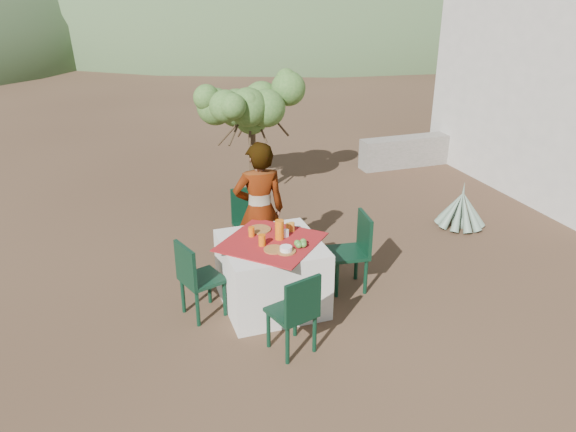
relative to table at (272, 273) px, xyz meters
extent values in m
plane|color=#3D281C|center=(0.63, 0.40, -0.38)|extent=(160.00, 160.00, 0.00)
cube|color=white|center=(0.00, 0.00, 0.00)|extent=(1.02, 1.02, 0.75)
cube|color=maroon|center=(0.00, 0.00, 0.38)|extent=(1.30, 1.30, 0.01)
cylinder|color=black|center=(-0.09, 0.89, -0.15)|extent=(0.04, 0.04, 0.45)
cylinder|color=black|center=(0.25, 0.88, -0.15)|extent=(0.04, 0.04, 0.45)
cylinder|color=black|center=(-0.09, 1.23, -0.15)|extent=(0.04, 0.04, 0.45)
cylinder|color=black|center=(0.25, 1.23, -0.15)|extent=(0.04, 0.04, 0.45)
cube|color=black|center=(0.08, 1.06, 0.07)|extent=(0.42, 0.42, 0.04)
cube|color=black|center=(0.08, 1.25, 0.31)|extent=(0.42, 0.04, 0.44)
cylinder|color=black|center=(0.04, -0.64, -0.17)|extent=(0.04, 0.04, 0.42)
cylinder|color=black|center=(-0.26, -0.73, -0.17)|extent=(0.04, 0.04, 0.42)
cylinder|color=black|center=(0.13, -0.94, -0.17)|extent=(0.04, 0.04, 0.42)
cylinder|color=black|center=(-0.17, -1.03, -0.17)|extent=(0.04, 0.04, 0.42)
cube|color=black|center=(-0.06, -0.83, 0.04)|extent=(0.49, 0.49, 0.04)
cube|color=black|center=(-0.01, -1.00, 0.26)|extent=(0.38, 0.15, 0.41)
cylinder|color=black|center=(-0.54, -0.06, -0.17)|extent=(0.04, 0.04, 0.42)
cylinder|color=black|center=(-0.64, 0.25, -0.17)|extent=(0.04, 0.04, 0.42)
cylinder|color=black|center=(-0.84, -0.16, -0.17)|extent=(0.04, 0.04, 0.42)
cylinder|color=black|center=(-0.94, 0.15, -0.17)|extent=(0.04, 0.04, 0.42)
cube|color=black|center=(-0.74, 0.05, 0.04)|extent=(0.50, 0.50, 0.04)
cube|color=black|center=(-0.91, -0.01, 0.27)|extent=(0.16, 0.39, 0.41)
cylinder|color=black|center=(0.77, 0.24, -0.16)|extent=(0.04, 0.04, 0.44)
cylinder|color=black|center=(0.73, -0.09, -0.16)|extent=(0.04, 0.04, 0.44)
cylinder|color=black|center=(1.10, 0.20, -0.16)|extent=(0.04, 0.04, 0.44)
cylinder|color=black|center=(1.06, -0.13, -0.16)|extent=(0.04, 0.04, 0.44)
cube|color=black|center=(0.92, 0.06, 0.06)|extent=(0.46, 0.46, 0.04)
cube|color=black|center=(1.10, 0.03, 0.30)|extent=(0.09, 0.42, 0.43)
imported|color=#8C6651|center=(0.07, 0.69, 0.44)|extent=(0.63, 0.45, 1.65)
cylinder|color=#483524|center=(0.68, 3.18, 0.27)|extent=(0.11, 0.11, 1.31)
sphere|color=#336123|center=(0.68, 3.18, 0.93)|extent=(0.56, 0.56, 0.56)
sphere|color=#336123|center=(1.19, 3.18, 1.07)|extent=(0.52, 0.52, 0.52)
sphere|color=#336123|center=(0.21, 3.28, 1.02)|extent=(0.49, 0.49, 0.49)
sphere|color=#336123|center=(0.77, 3.70, 1.11)|extent=(0.50, 0.50, 0.50)
sphere|color=#336123|center=(0.73, 2.72, 0.97)|extent=(0.45, 0.45, 0.45)
sphere|color=gray|center=(3.16, 1.10, -0.33)|extent=(0.23, 0.23, 0.23)
cone|color=gray|center=(3.16, 1.10, -0.04)|extent=(0.13, 0.13, 0.67)
cone|color=gray|center=(3.31, 1.12, -0.11)|extent=(0.41, 0.16, 0.56)
cone|color=gray|center=(3.28, 1.20, -0.11)|extent=(0.35, 0.32, 0.58)
cone|color=gray|center=(3.20, 1.25, -0.11)|extent=(0.19, 0.40, 0.57)
cone|color=gray|center=(3.10, 1.24, -0.11)|extent=(0.25, 0.39, 0.58)
cone|color=gray|center=(3.04, 1.18, -0.11)|extent=(0.38, 0.28, 0.58)
cone|color=gray|center=(3.02, 1.09, -0.11)|extent=(0.41, 0.16, 0.56)
cone|color=gray|center=(3.05, 1.00, -0.11)|extent=(0.35, 0.32, 0.58)
cone|color=gray|center=(3.13, 0.96, -0.11)|extent=(0.19, 0.40, 0.57)
cone|color=gray|center=(3.22, 0.97, -0.11)|extent=(0.25, 0.39, 0.58)
cone|color=gray|center=(3.29, 1.03, -0.11)|extent=(0.38, 0.28, 0.58)
cube|color=gray|center=(4.23, 3.80, -0.10)|extent=(2.60, 0.35, 0.55)
ellipsoid|color=#3D5B33|center=(12.63, 36.40, -0.38)|extent=(48.00, 48.00, 20.00)
ellipsoid|color=gray|center=(-3.37, 52.40, -0.38)|extent=(60.00, 60.00, 24.00)
ellipsoid|color=gray|center=(28.63, 46.40, -0.38)|extent=(36.00, 36.00, 14.00)
cylinder|color=brown|center=(-0.04, 0.31, 0.39)|extent=(0.25, 0.25, 0.01)
cylinder|color=brown|center=(-0.03, -0.20, 0.39)|extent=(0.21, 0.21, 0.01)
cylinder|color=orange|center=(-0.16, 0.19, 0.43)|extent=(0.06, 0.06, 0.10)
cylinder|color=orange|center=(-0.12, -0.06, 0.44)|extent=(0.07, 0.07, 0.12)
cylinder|color=orange|center=(0.10, 0.03, 0.49)|extent=(0.10, 0.10, 0.21)
cylinder|color=brown|center=(0.07, -0.28, 0.39)|extent=(0.20, 0.20, 0.01)
cylinder|color=white|center=(0.07, -0.28, 0.42)|extent=(0.13, 0.13, 0.05)
cylinder|color=orange|center=(0.25, 0.18, 0.43)|extent=(0.06, 0.06, 0.09)
cylinder|color=orange|center=(0.29, 0.17, 0.43)|extent=(0.06, 0.06, 0.10)
cube|color=white|center=(0.17, 0.05, 0.42)|extent=(0.08, 0.06, 0.09)
sphere|color=#498731|center=(0.22, -0.19, 0.42)|extent=(0.07, 0.07, 0.07)
sphere|color=#498731|center=(0.29, -0.18, 0.42)|extent=(0.07, 0.07, 0.07)
sphere|color=#498731|center=(0.27, -0.24, 0.42)|extent=(0.07, 0.07, 0.07)
sphere|color=#498731|center=(0.22, -0.24, 0.42)|extent=(0.07, 0.07, 0.07)
camera|label=1|loc=(-1.54, -5.05, 2.96)|focal=35.00mm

